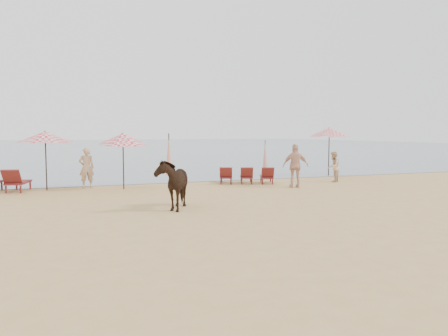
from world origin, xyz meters
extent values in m
plane|color=tan|center=(0.00, 0.00, 0.00)|extent=(120.00, 120.00, 0.00)
cube|color=#51606B|center=(0.00, 80.00, 0.00)|extent=(160.00, 140.00, 0.06)
cube|color=maroon|center=(-7.54, 9.43, 0.37)|extent=(0.99, 1.60, 0.08)
cube|color=maroon|center=(-7.71, 8.65, 0.67)|extent=(0.78, 0.62, 0.65)
cube|color=maroon|center=(1.66, 9.18, 0.31)|extent=(1.00, 1.38, 0.07)
cube|color=maroon|center=(1.41, 8.56, 0.56)|extent=(0.69, 0.59, 0.55)
cube|color=maroon|center=(2.57, 8.82, 0.31)|extent=(1.00, 1.38, 0.07)
cube|color=maroon|center=(2.33, 8.20, 0.56)|extent=(0.69, 0.59, 0.55)
cube|color=maroon|center=(3.49, 8.46, 0.31)|extent=(1.00, 1.38, 0.07)
cube|color=maroon|center=(3.24, 7.84, 0.56)|extent=(0.69, 0.59, 0.55)
cylinder|color=black|center=(-6.44, 9.33, 1.16)|extent=(0.05, 0.05, 2.33)
cone|color=red|center=(-6.44, 9.33, 2.27)|extent=(2.22, 2.22, 0.48)
sphere|color=black|center=(-6.44, 9.33, 2.49)|extent=(0.08, 0.08, 0.08)
cylinder|color=black|center=(-3.32, 8.58, 1.12)|extent=(0.05, 0.05, 2.25)
cone|color=red|center=(-3.32, 8.58, 2.19)|extent=(1.98, 2.02, 0.67)
sphere|color=black|center=(-3.32, 8.58, 2.40)|extent=(0.08, 0.08, 0.08)
cylinder|color=black|center=(8.44, 10.62, 1.27)|extent=(0.06, 0.06, 2.53)
cone|color=red|center=(8.44, 10.62, 2.48)|extent=(2.25, 2.25, 0.51)
sphere|color=black|center=(8.44, 10.62, 2.70)|extent=(0.09, 0.09, 0.09)
cylinder|color=black|center=(-1.36, 8.33, 1.21)|extent=(0.05, 0.05, 2.42)
cone|color=red|center=(-1.36, 8.33, 1.50)|extent=(0.29, 0.29, 1.81)
cylinder|color=black|center=(5.05, 11.90, 1.02)|extent=(0.04, 0.04, 2.03)
cone|color=red|center=(5.05, 11.90, 1.26)|extent=(0.25, 0.25, 1.53)
imported|color=black|center=(-2.47, 3.06, 0.81)|extent=(1.54, 2.12, 1.63)
imported|color=tan|center=(-4.79, 9.64, 0.90)|extent=(0.70, 0.50, 1.80)
imported|color=tan|center=(6.84, 7.80, 0.76)|extent=(0.93, 0.92, 1.52)
imported|color=tan|center=(3.97, 6.53, 0.97)|extent=(1.23, 0.82, 1.94)
camera|label=1|loc=(-5.75, -10.56, 2.44)|focal=35.00mm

